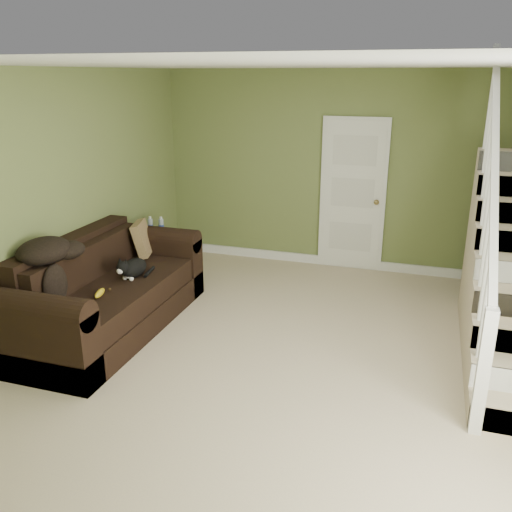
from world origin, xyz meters
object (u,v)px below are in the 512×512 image
Objects in this scene: sofa at (105,295)px; side_table at (159,252)px; cat at (132,268)px; banana at (100,293)px.

sofa is 3.10× the size of side_table.
cat is 2.51× the size of banana.
sofa reaches higher than banana.
side_table is 3.66× the size of banana.
side_table is 2.07m from banana.
side_table is at bearing 89.04° from banana.
cat is (0.23, 0.19, 0.25)m from sofa.
banana is at bearing -77.86° from side_table.
banana is (0.43, -2.00, 0.27)m from side_table.
sofa is 1.68m from side_table.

